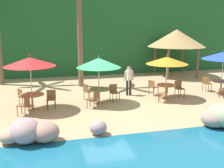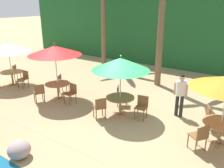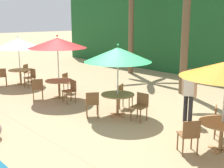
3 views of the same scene
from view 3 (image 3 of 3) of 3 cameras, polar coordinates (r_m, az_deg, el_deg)
ground_plane at (r=9.42m, az=1.85°, el=-6.92°), size 120.00×120.00×0.00m
terrace_deck at (r=9.42m, az=1.85°, el=-6.90°), size 18.00×5.20×0.01m
rock_seawall at (r=6.89m, az=-14.98°, el=-11.33°), size 17.22×3.65×0.98m
umbrella_white at (r=14.66m, az=-17.97°, el=7.61°), size 2.29×2.29×2.37m
dining_table_white at (r=14.84m, az=-17.60°, el=2.22°), size 1.10×1.10×0.74m
chair_white_seaward at (r=14.16m, az=-15.63°, el=1.45°), size 0.44×0.45×0.87m
chair_white_inland at (r=15.62m, az=-16.23°, el=2.43°), size 0.59×0.59×0.87m
chair_white_left at (r=14.79m, az=-20.86°, el=1.55°), size 0.56×0.56×0.87m
umbrella_red at (r=11.66m, az=-10.70°, el=7.94°), size 2.30×2.30×2.55m
dining_table_red at (r=11.90m, az=-10.38°, el=0.13°), size 1.10×1.10×0.74m
chair_red_seaward at (r=11.22m, az=-8.09°, el=-1.08°), size 0.47×0.48×0.87m
chair_red_inland at (r=12.69m, az=-8.76°, el=0.50°), size 0.57×0.57×0.87m
chair_red_left at (r=11.79m, az=-14.43°, el=-0.68°), size 0.57×0.57×0.87m
umbrella_green at (r=9.30m, az=1.17°, el=5.81°), size 2.18×2.18×2.39m
dining_table_green at (r=9.58m, az=1.13°, el=-2.72°), size 1.10×1.10×0.74m
chair_green_seaward at (r=9.21m, az=5.66°, el=-4.08°), size 0.48×0.49×0.87m
chair_green_inland at (r=10.41m, az=2.32°, el=-2.05°), size 0.57×0.56×0.87m
chair_green_left at (r=9.44m, az=-3.91°, el=-3.63°), size 0.59×0.59×0.87m
dining_table_orange at (r=7.54m, az=20.82°, el=-7.91°), size 1.10×1.10×0.74m
chair_orange_inland at (r=8.38m, az=20.37°, el=-6.55°), size 0.57×0.56×0.87m
chair_orange_left at (r=7.15m, az=14.99°, el=-9.50°), size 0.59×0.59×0.87m
waiter_in_white at (r=9.17m, az=14.90°, el=-1.45°), size 0.52×0.35×1.70m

